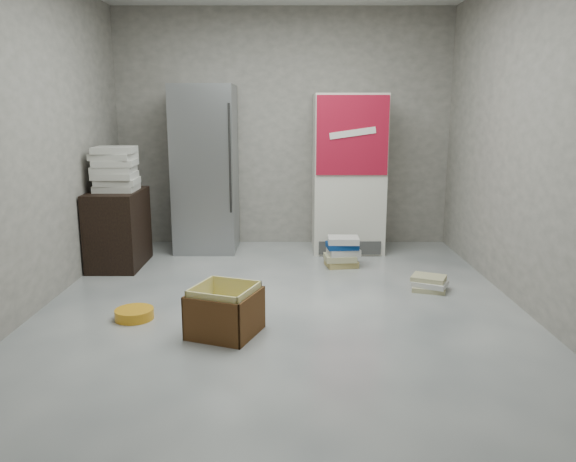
# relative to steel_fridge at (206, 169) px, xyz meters

# --- Properties ---
(ground) EXTENTS (5.00, 5.00, 0.00)m
(ground) POSITION_rel_steel_fridge_xyz_m (0.90, -2.13, -0.95)
(ground) COLOR beige
(ground) RESTS_ON ground
(room_shell) EXTENTS (4.04, 5.04, 2.82)m
(room_shell) POSITION_rel_steel_fridge_xyz_m (0.90, -2.13, 0.85)
(room_shell) COLOR #A29A91
(room_shell) RESTS_ON ground
(steel_fridge) EXTENTS (0.70, 0.72, 1.90)m
(steel_fridge) POSITION_rel_steel_fridge_xyz_m (0.00, 0.00, 0.00)
(steel_fridge) COLOR #93959A
(steel_fridge) RESTS_ON ground
(coke_cooler) EXTENTS (0.80, 0.73, 1.80)m
(coke_cooler) POSITION_rel_steel_fridge_xyz_m (1.65, -0.01, -0.05)
(coke_cooler) COLOR silver
(coke_cooler) RESTS_ON ground
(wood_shelf) EXTENTS (0.50, 0.80, 0.80)m
(wood_shelf) POSITION_rel_steel_fridge_xyz_m (-0.83, -0.73, -0.55)
(wood_shelf) COLOR black
(wood_shelf) RESTS_ON ground
(supply_box_stack) EXTENTS (0.45, 0.44, 0.45)m
(supply_box_stack) POSITION_rel_steel_fridge_xyz_m (-0.82, -0.74, 0.08)
(supply_box_stack) COLOR beige
(supply_box_stack) RESTS_ON wood_shelf
(phonebook_stack_main) EXTENTS (0.38, 0.31, 0.32)m
(phonebook_stack_main) POSITION_rel_steel_fridge_xyz_m (1.52, -0.77, -0.79)
(phonebook_stack_main) COLOR tan
(phonebook_stack_main) RESTS_ON ground
(phonebook_stack_side) EXTENTS (0.37, 0.36, 0.13)m
(phonebook_stack_side) POSITION_rel_steel_fridge_xyz_m (2.25, -1.58, -0.88)
(phonebook_stack_side) COLOR tan
(phonebook_stack_side) RESTS_ON ground
(cardboard_box) EXTENTS (0.58, 0.58, 0.37)m
(cardboard_box) POSITION_rel_steel_fridge_xyz_m (0.49, -2.60, -0.80)
(cardboard_box) COLOR gold
(cardboard_box) RESTS_ON ground
(bucket_lid) EXTENTS (0.34, 0.34, 0.08)m
(bucket_lid) POSITION_rel_steel_fridge_xyz_m (-0.26, -2.30, -0.91)
(bucket_lid) COLOR orange
(bucket_lid) RESTS_ON ground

